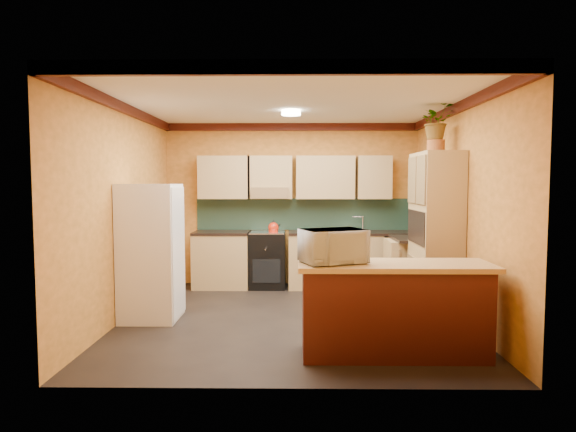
# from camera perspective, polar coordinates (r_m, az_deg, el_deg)

# --- Properties ---
(room_shell) EXTENTS (4.24, 4.24, 2.72)m
(room_shell) POSITION_cam_1_polar(r_m,az_deg,el_deg) (6.29, 0.54, 7.36)
(room_shell) COLOR black
(room_shell) RESTS_ON ground
(base_cabinets_back) EXTENTS (3.65, 0.60, 0.88)m
(base_cabinets_back) POSITION_cam_1_polar(r_m,az_deg,el_deg) (7.91, 2.10, -5.31)
(base_cabinets_back) COLOR tan
(base_cabinets_back) RESTS_ON ground
(countertop_back) EXTENTS (3.65, 0.62, 0.04)m
(countertop_back) POSITION_cam_1_polar(r_m,az_deg,el_deg) (7.85, 2.11, -1.99)
(countertop_back) COLOR black
(countertop_back) RESTS_ON base_cabinets_back
(stove) EXTENTS (0.58, 0.58, 0.91)m
(stove) POSITION_cam_1_polar(r_m,az_deg,el_deg) (7.92, -2.45, -5.19)
(stove) COLOR black
(stove) RESTS_ON ground
(kettle) EXTENTS (0.18, 0.18, 0.18)m
(kettle) POSITION_cam_1_polar(r_m,az_deg,el_deg) (7.79, -1.74, -1.30)
(kettle) COLOR red
(kettle) RESTS_ON stove
(sink) EXTENTS (0.48, 0.40, 0.03)m
(sink) POSITION_cam_1_polar(r_m,az_deg,el_deg) (7.90, 7.74, -1.73)
(sink) COLOR silver
(sink) RESTS_ON countertop_back
(base_cabinets_right) EXTENTS (0.60, 0.80, 0.88)m
(base_cabinets_right) POSITION_cam_1_polar(r_m,az_deg,el_deg) (7.30, 14.74, -6.22)
(base_cabinets_right) COLOR tan
(base_cabinets_right) RESTS_ON ground
(countertop_right) EXTENTS (0.62, 0.80, 0.04)m
(countertop_right) POSITION_cam_1_polar(r_m,az_deg,el_deg) (7.24, 14.80, -2.63)
(countertop_right) COLOR black
(countertop_right) RESTS_ON base_cabinets_right
(fridge) EXTENTS (0.68, 0.66, 1.70)m
(fridge) POSITION_cam_1_polar(r_m,az_deg,el_deg) (6.27, -15.95, -4.13)
(fridge) COLOR white
(fridge) RESTS_ON ground
(pantry) EXTENTS (0.48, 0.90, 2.10)m
(pantry) POSITION_cam_1_polar(r_m,az_deg,el_deg) (6.44, 17.03, -2.14)
(pantry) COLOR tan
(pantry) RESTS_ON ground
(fern_pot) EXTENTS (0.22, 0.22, 0.16)m
(fern_pot) POSITION_cam_1_polar(r_m,az_deg,el_deg) (6.47, 17.12, 7.91)
(fern_pot) COLOR #975124
(fern_pot) RESTS_ON pantry
(fern) EXTENTS (0.51, 0.47, 0.47)m
(fern) POSITION_cam_1_polar(r_m,az_deg,el_deg) (6.50, 17.17, 10.66)
(fern) COLOR tan
(fern) RESTS_ON fern_pot
(breakfast_bar) EXTENTS (1.80, 0.55, 0.88)m
(breakfast_bar) POSITION_cam_1_polar(r_m,az_deg,el_deg) (4.96, 12.43, -11.05)
(breakfast_bar) COLOR #461410
(breakfast_bar) RESTS_ON ground
(bar_top) EXTENTS (1.90, 0.65, 0.05)m
(bar_top) POSITION_cam_1_polar(r_m,az_deg,el_deg) (4.86, 12.51, -5.74)
(bar_top) COLOR tan
(bar_top) RESTS_ON breakfast_bar
(microwave) EXTENTS (0.71, 0.60, 0.33)m
(microwave) POSITION_cam_1_polar(r_m,az_deg,el_deg) (4.74, 5.35, -3.57)
(microwave) COLOR white
(microwave) RESTS_ON bar_top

